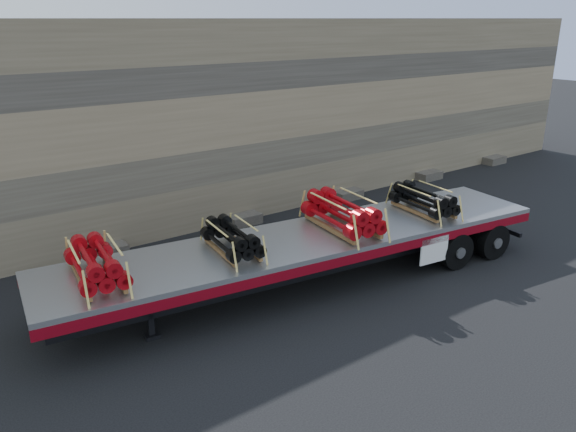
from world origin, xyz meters
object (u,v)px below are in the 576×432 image
at_px(bundle_front, 96,264).
at_px(bundle_midfront, 232,239).
at_px(trailer, 309,260).
at_px(bundle_midrear, 342,214).
at_px(bundle_rear, 424,201).

bearing_deg(bundle_front, bundle_midfront, -0.00).
bearing_deg(trailer, bundle_midrear, 0.00).
bearing_deg(trailer, bundle_rear, 0.00).
distance_m(trailer, bundle_rear, 4.18).
height_order(trailer, bundle_midfront, bundle_midfront).
bearing_deg(bundle_midfront, bundle_midrear, 0.00).
distance_m(trailer, bundle_midfront, 2.51).
xyz_separation_m(bundle_midfront, bundle_midrear, (3.31, -0.42, 0.09)).
relative_size(bundle_midfront, bundle_midrear, 0.78).
bearing_deg(bundle_rear, bundle_midfront, -180.00).
bearing_deg(bundle_front, bundle_rear, 0.00).
bearing_deg(bundle_midrear, bundle_front, 180.00).
distance_m(bundle_midfront, bundle_midrear, 3.34).
xyz_separation_m(bundle_front, bundle_rear, (9.53, -1.20, -0.02)).
bearing_deg(trailer, bundle_front, 180.00).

